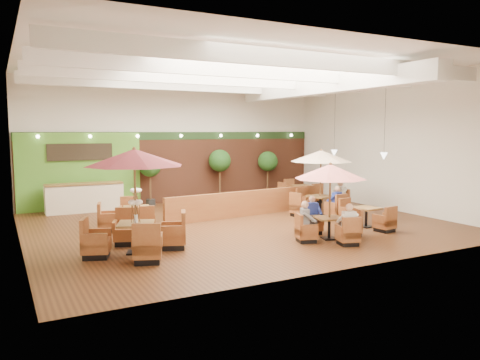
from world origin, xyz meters
TOP-DOWN VIEW (x-y plane):
  - room at (0.25, 1.22)m, footprint 14.04×14.00m
  - service_counter at (-4.40, 5.10)m, footprint 3.00×0.75m
  - booth_divider at (1.03, 1.31)m, footprint 6.97×0.94m
  - table_0 at (-4.27, -2.22)m, footprint 2.97×2.97m
  - table_1 at (1.36, -3.32)m, footprint 2.39×2.39m
  - table_2 at (3.71, 0.21)m, footprint 2.61×2.61m
  - table_3 at (-3.67, 0.88)m, footprint 1.84×2.65m
  - table_4 at (3.62, -2.47)m, footprint 0.85×2.34m
  - table_5 at (5.01, 3.63)m, footprint 1.62×2.42m
  - topiary_0 at (-1.60, 5.30)m, footprint 0.97×0.97m
  - topiary_1 at (1.75, 5.30)m, footprint 1.04×1.04m
  - topiary_2 at (4.36, 5.30)m, footprint 0.98×0.98m
  - diner_0 at (1.36, -4.17)m, footprint 0.41×0.36m
  - diner_1 at (1.36, -2.47)m, footprint 0.41×0.36m
  - diner_2 at (0.50, -3.32)m, footprint 0.40×0.43m
  - diner_3 at (3.71, -0.73)m, footprint 0.41×0.37m
  - diner_4 at (4.65, 0.21)m, footprint 0.35×0.42m

SIDE VIEW (x-z plane):
  - table_4 at x=3.62m, z-range -0.10..0.76m
  - table_5 at x=5.01m, z-range -0.12..0.79m
  - table_3 at x=-3.67m, z-range -0.31..1.21m
  - booth_divider at x=1.03m, z-range 0.00..0.97m
  - service_counter at x=-4.40m, z-range -0.01..1.17m
  - diner_1 at x=1.36m, z-range 0.36..1.12m
  - diner_0 at x=1.36m, z-range 0.36..1.12m
  - diner_3 at x=3.71m, z-range 0.36..1.12m
  - diner_2 at x=0.50m, z-range 0.36..1.13m
  - diner_4 at x=4.65m, z-range 0.35..1.20m
  - table_1 at x=1.36m, z-range 0.44..2.78m
  - topiary_0 at x=-1.60m, z-range 0.55..2.81m
  - topiary_2 at x=4.36m, z-range 0.56..2.83m
  - table_2 at x=3.71m, z-range 0.47..3.05m
  - topiary_1 at x=1.75m, z-range 0.59..3.00m
  - table_0 at x=-4.27m, z-range 0.48..3.34m
  - room at x=0.25m, z-range 0.87..6.39m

